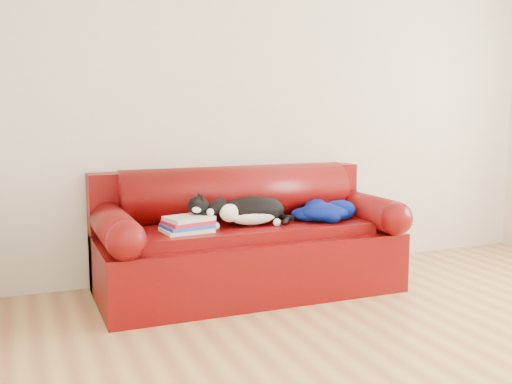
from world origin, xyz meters
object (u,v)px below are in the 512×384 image
blanket (324,211)px  sofa_base (248,259)px  cat (251,212)px  book_stack (188,224)px

blanket → sofa_base: bearing=169.8°
sofa_base → cat: size_ratio=2.99×
cat → blanket: cat is taller
cat → blanket: 0.57m
book_stack → cat: cat is taller
sofa_base → cat: bearing=-99.5°
sofa_base → cat: cat is taller
book_stack → blanket: 1.03m
sofa_base → blanket: (0.55, -0.10, 0.32)m
cat → sofa_base: bearing=71.8°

